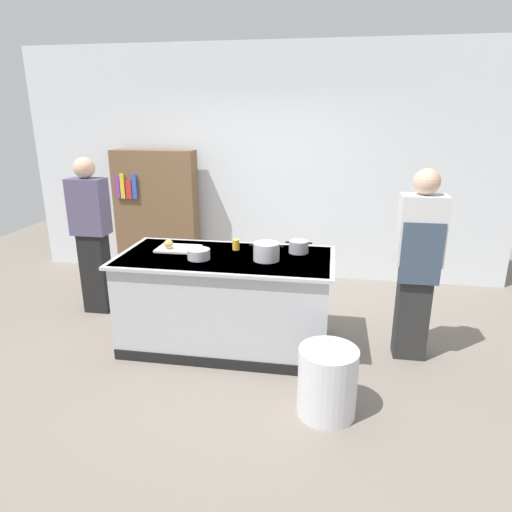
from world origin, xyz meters
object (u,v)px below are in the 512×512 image
at_px(juice_cup, 236,245).
at_px(bookshelf, 157,214).
at_px(onion, 169,244).
at_px(person_guest, 92,233).
at_px(stock_pot, 266,251).
at_px(person_chef, 418,262).
at_px(trash_bin, 327,382).
at_px(mixing_bowl, 199,254).
at_px(sauce_pan, 299,247).

distance_m(juice_cup, bookshelf, 2.14).
distance_m(onion, person_guest, 1.15).
bearing_deg(onion, stock_pot, -7.61).
bearing_deg(person_chef, trash_bin, 129.33).
xyz_separation_m(person_guest, bookshelf, (0.24, 1.27, -0.06)).
bearing_deg(juice_cup, person_guest, 169.05).
bearing_deg(person_chef, mixing_bowl, 82.09).
bearing_deg(trash_bin, stock_pot, 124.40).
bearing_deg(mixing_bowl, person_guest, 154.78).
height_order(stock_pot, person_chef, person_chef).
xyz_separation_m(onion, bookshelf, (-0.81, 1.73, -0.11)).
relative_size(stock_pot, sauce_pan, 1.20).
xyz_separation_m(juice_cup, person_guest, (-1.67, 0.32, -0.04)).
distance_m(sauce_pan, juice_cup, 0.60).
height_order(trash_bin, person_chef, person_chef).
bearing_deg(onion, sauce_pan, 6.72).
bearing_deg(onion, person_chef, -0.11).
xyz_separation_m(mixing_bowl, trash_bin, (1.18, -0.78, -0.68)).
relative_size(onion, person_chef, 0.05).
height_order(stock_pot, trash_bin, stock_pot).
bearing_deg(bookshelf, person_guest, -100.83).
relative_size(sauce_pan, person_guest, 0.15).
distance_m(sauce_pan, person_guest, 2.29).
xyz_separation_m(sauce_pan, person_guest, (-2.27, 0.32, -0.05)).
height_order(onion, trash_bin, onion).
bearing_deg(stock_pot, mixing_bowl, -173.18).
relative_size(stock_pot, mixing_bowl, 1.47).
relative_size(mixing_bowl, trash_bin, 0.39).
distance_m(mixing_bowl, bookshelf, 2.25).
relative_size(juice_cup, bookshelf, 0.06).
xyz_separation_m(mixing_bowl, bookshelf, (-1.16, 1.93, -0.09)).
xyz_separation_m(onion, stock_pot, (0.96, -0.13, 0.01)).
distance_m(trash_bin, person_guest, 3.03).
distance_m(onion, person_chef, 2.27).
bearing_deg(trash_bin, juice_cup, 129.38).
height_order(mixing_bowl, person_guest, person_guest).
bearing_deg(person_chef, bookshelf, 46.92).
relative_size(stock_pot, person_guest, 0.17).
height_order(onion, sauce_pan, sauce_pan).
bearing_deg(onion, trash_bin, -32.46).
relative_size(onion, trash_bin, 0.17).
bearing_deg(bookshelf, stock_pot, -46.44).
relative_size(trash_bin, person_chef, 0.31).
distance_m(mixing_bowl, person_guest, 1.55).
bearing_deg(mixing_bowl, sauce_pan, 21.62).
bearing_deg(person_guest, mixing_bowl, 58.90).
bearing_deg(juice_cup, onion, -167.54).
distance_m(trash_bin, person_chef, 1.38).
xyz_separation_m(mixing_bowl, person_chef, (1.92, 0.20, -0.03)).
xyz_separation_m(stock_pot, person_guest, (-2.00, 0.59, -0.07)).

